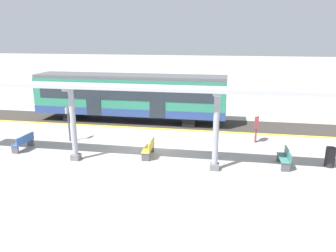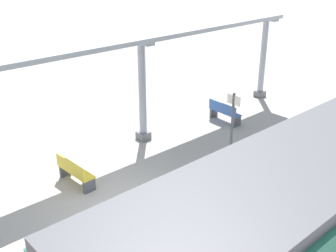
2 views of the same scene
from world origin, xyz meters
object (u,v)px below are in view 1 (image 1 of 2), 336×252
trash_bin (330,157)px  platform_info_sign (69,120)px  bench_far_end (149,149)px  canopy_pillar_second (73,124)px  train_near_carriage (130,97)px  bench_mid_platform (24,142)px  passenger_waiting_near_edge (256,124)px  bench_near_end (285,158)px  canopy_pillar_third (216,131)px

trash_bin → platform_info_sign: 14.59m
bench_far_end → trash_bin: 9.09m
canopy_pillar_second → train_near_carriage: bearing=176.6°
train_near_carriage → bench_far_end: train_near_carriage is taller
bench_mid_platform → trash_bin: trash_bin is taller
platform_info_sign → trash_bin: bearing=84.3°
passenger_waiting_near_edge → bench_far_end: bearing=-58.2°
canopy_pillar_second → bench_far_end: bearing=107.5°
canopy_pillar_second → bench_near_end: size_ratio=2.52×
train_near_carriage → canopy_pillar_second: bearing=-3.4°
trash_bin → platform_info_sign: (-1.45, -14.49, 0.83)m
train_near_carriage → bench_far_end: (7.11, 3.17, -1.39)m
bench_near_end → platform_info_sign: platform_info_sign is taller
platform_info_sign → passenger_waiting_near_edge: (-1.86, 11.17, -0.22)m
canopy_pillar_third → bench_near_end: (-1.04, 3.39, -1.49)m
canopy_pillar_third → bench_mid_platform: bearing=-94.9°
bench_mid_platform → train_near_carriage: bearing=151.0°
passenger_waiting_near_edge → canopy_pillar_second: bearing=-63.4°
bench_near_end → trash_bin: size_ratio=1.53×
canopy_pillar_third → bench_far_end: (-1.16, -3.52, -1.49)m
platform_info_sign → passenger_waiting_near_edge: 11.32m
canopy_pillar_third → bench_mid_platform: 10.90m
train_near_carriage → bench_far_end: bearing=24.0°
bench_near_end → canopy_pillar_second: bearing=-84.4°
trash_bin → platform_info_sign: size_ratio=0.45×
canopy_pillar_third → passenger_waiting_near_edge: (-4.72, 2.24, -0.82)m
canopy_pillar_third → passenger_waiting_near_edge: 5.29m
canopy_pillar_third → bench_far_end: canopy_pillar_third is taller
train_near_carriage → bench_mid_platform: bearing=-29.0°
passenger_waiting_near_edge → bench_near_end: bearing=17.4°
canopy_pillar_second → bench_near_end: 10.72m
canopy_pillar_third → platform_info_sign: (-2.86, -8.93, -0.60)m
canopy_pillar_second → bench_near_end: bearing=95.6°
bench_near_end → bench_mid_platform: size_ratio=0.99×
bench_far_end → passenger_waiting_near_edge: 6.80m
bench_near_end → platform_info_sign: bearing=-98.4°
passenger_waiting_near_edge → canopy_pillar_third: bearing=-25.4°
canopy_pillar_second → bench_far_end: size_ratio=2.51×
trash_bin → bench_near_end: bearing=-80.4°
canopy_pillar_third → platform_info_sign: 9.40m
train_near_carriage → passenger_waiting_near_edge: 9.63m
bench_mid_platform → passenger_waiting_near_edge: bearing=106.3°
trash_bin → bench_far_end: bearing=-88.4°
bench_far_end → platform_info_sign: 5.74m
canopy_pillar_third → bench_far_end: 3.99m
train_near_carriage → passenger_waiting_near_edge: train_near_carriage is taller
bench_near_end → bench_far_end: size_ratio=1.00×
bench_near_end → bench_mid_platform: 14.15m
trash_bin → platform_info_sign: bearing=-95.7°
canopy_pillar_second → passenger_waiting_near_edge: size_ratio=2.15×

